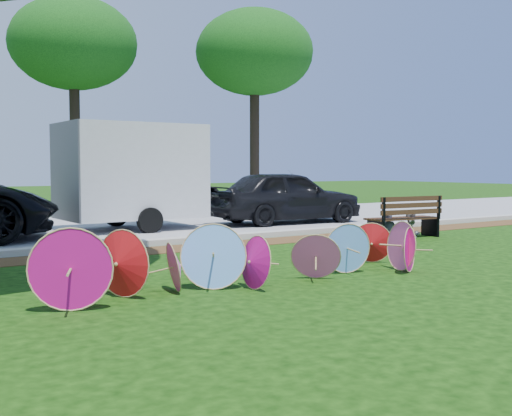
{
  "coord_description": "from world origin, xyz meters",
  "views": [
    {
      "loc": [
        -5.0,
        -6.26,
        1.55
      ],
      "look_at": [
        0.5,
        2.0,
        0.9
      ],
      "focal_mm": 45.0,
      "sensor_mm": 36.0,
      "label": 1
    }
  ],
  "objects_px": {
    "parasol_pile": "(244,256)",
    "person_left": "(389,212)",
    "park_bench": "(402,217)",
    "person_right": "(412,212)",
    "cargo_trailer": "(131,171)",
    "dark_pickup": "(286,197)"
  },
  "relations": [
    {
      "from": "parasol_pile",
      "to": "person_left",
      "type": "relative_size",
      "value": 5.04
    },
    {
      "from": "park_bench",
      "to": "parasol_pile",
      "type": "bearing_deg",
      "value": -149.44
    },
    {
      "from": "person_left",
      "to": "person_right",
      "type": "height_order",
      "value": "person_left"
    },
    {
      "from": "parasol_pile",
      "to": "cargo_trailer",
      "type": "xyz_separation_m",
      "value": [
        1.65,
        7.64,
        1.05
      ]
    },
    {
      "from": "dark_pickup",
      "to": "person_right",
      "type": "bearing_deg",
      "value": -171.38
    },
    {
      "from": "parasol_pile",
      "to": "dark_pickup",
      "type": "xyz_separation_m",
      "value": [
        5.83,
        6.99,
        0.34
      ]
    },
    {
      "from": "cargo_trailer",
      "to": "park_bench",
      "type": "xyz_separation_m",
      "value": [
        4.19,
        -4.89,
        -0.98
      ]
    },
    {
      "from": "cargo_trailer",
      "to": "person_right",
      "type": "xyz_separation_m",
      "value": [
        4.54,
        -4.84,
        -0.88
      ]
    },
    {
      "from": "dark_pickup",
      "to": "person_left",
      "type": "xyz_separation_m",
      "value": [
        -0.34,
        -4.18,
        -0.15
      ]
    },
    {
      "from": "dark_pickup",
      "to": "park_bench",
      "type": "xyz_separation_m",
      "value": [
        0.01,
        -4.23,
        -0.27
      ]
    },
    {
      "from": "dark_pickup",
      "to": "person_left",
      "type": "height_order",
      "value": "dark_pickup"
    },
    {
      "from": "cargo_trailer",
      "to": "park_bench",
      "type": "distance_m",
      "value": 6.51
    },
    {
      "from": "parasol_pile",
      "to": "person_right",
      "type": "xyz_separation_m",
      "value": [
        6.19,
        2.81,
        0.17
      ]
    },
    {
      "from": "parasol_pile",
      "to": "dark_pickup",
      "type": "relative_size",
      "value": 1.37
    },
    {
      "from": "parasol_pile",
      "to": "person_left",
      "type": "distance_m",
      "value": 6.17
    },
    {
      "from": "park_bench",
      "to": "person_left",
      "type": "height_order",
      "value": "person_left"
    },
    {
      "from": "parasol_pile",
      "to": "person_left",
      "type": "xyz_separation_m",
      "value": [
        5.49,
        2.81,
        0.2
      ]
    },
    {
      "from": "dark_pickup",
      "to": "person_right",
      "type": "height_order",
      "value": "dark_pickup"
    },
    {
      "from": "parasol_pile",
      "to": "cargo_trailer",
      "type": "bearing_deg",
      "value": 77.84
    },
    {
      "from": "parasol_pile",
      "to": "park_bench",
      "type": "relative_size",
      "value": 3.37
    },
    {
      "from": "park_bench",
      "to": "person_left",
      "type": "distance_m",
      "value": 0.38
    },
    {
      "from": "park_bench",
      "to": "dark_pickup",
      "type": "bearing_deg",
      "value": 95.43
    }
  ]
}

